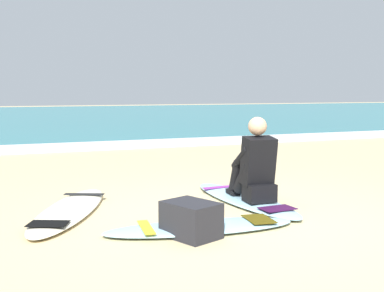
{
  "coord_description": "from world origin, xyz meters",
  "views": [
    {
      "loc": [
        -2.37,
        -4.39,
        1.31
      ],
      "look_at": [
        0.18,
        1.89,
        0.55
      ],
      "focal_mm": 46.18,
      "sensor_mm": 36.0,
      "label": 1
    }
  ],
  "objects_px": {
    "surfboard_spare_near": "(201,227)",
    "beach_bag": "(191,220)",
    "surfer_seated": "(255,168)",
    "surfboard_spare_far": "(70,210)",
    "surfboard_main": "(244,199)"
  },
  "relations": [
    {
      "from": "surfboard_spare_near",
      "to": "beach_bag",
      "type": "relative_size",
      "value": 3.95
    },
    {
      "from": "surfer_seated",
      "to": "beach_bag",
      "type": "xyz_separation_m",
      "value": [
        -1.13,
        -0.86,
        -0.28
      ]
    },
    {
      "from": "surfboard_spare_far",
      "to": "surfboard_spare_near",
      "type": "bearing_deg",
      "value": -48.12
    },
    {
      "from": "surfboard_main",
      "to": "surfboard_spare_far",
      "type": "bearing_deg",
      "value": 172.89
    },
    {
      "from": "surfer_seated",
      "to": "surfboard_spare_far",
      "type": "relative_size",
      "value": 0.43
    },
    {
      "from": "surfboard_spare_near",
      "to": "beach_bag",
      "type": "bearing_deg",
      "value": -136.62
    },
    {
      "from": "surfboard_spare_far",
      "to": "beach_bag",
      "type": "xyz_separation_m",
      "value": [
        0.88,
        -1.31,
        0.12
      ]
    },
    {
      "from": "surfboard_main",
      "to": "surfer_seated",
      "type": "distance_m",
      "value": 0.45
    },
    {
      "from": "surfboard_main",
      "to": "surfboard_spare_near",
      "type": "bearing_deg",
      "value": -136.07
    },
    {
      "from": "surfboard_spare_near",
      "to": "surfboard_spare_far",
      "type": "relative_size",
      "value": 0.85
    },
    {
      "from": "beach_bag",
      "to": "surfboard_main",
      "type": "bearing_deg",
      "value": 43.85
    },
    {
      "from": "surfboard_main",
      "to": "beach_bag",
      "type": "xyz_separation_m",
      "value": [
        -1.11,
        -1.07,
        0.12
      ]
    },
    {
      "from": "beach_bag",
      "to": "surfboard_spare_near",
      "type": "bearing_deg",
      "value": 43.38
    },
    {
      "from": "surfboard_spare_far",
      "to": "beach_bag",
      "type": "height_order",
      "value": "beach_bag"
    },
    {
      "from": "surfboard_spare_far",
      "to": "surfboard_main",
      "type": "bearing_deg",
      "value": -7.11
    }
  ]
}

